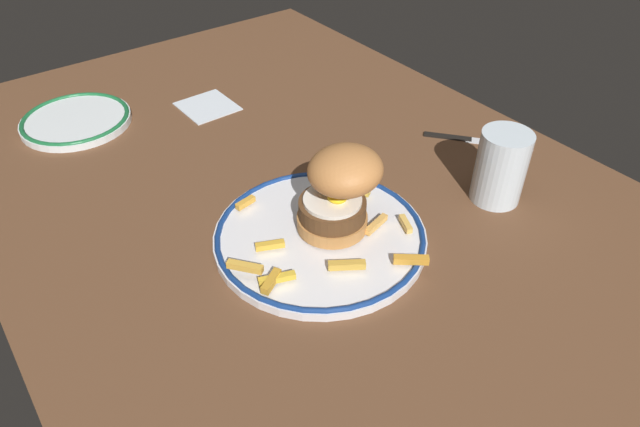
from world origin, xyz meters
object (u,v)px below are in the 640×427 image
at_px(side_plate, 76,120).
at_px(napkin, 207,106).
at_px(burger, 340,189).
at_px(water_glass, 500,171).
at_px(knife, 469,139).
at_px(dinner_plate, 320,235).

height_order(side_plate, napkin, side_plate).
distance_m(burger, water_glass, 0.25).
distance_m(knife, napkin, 0.47).
height_order(knife, napkin, knife).
bearing_deg(dinner_plate, burger, 79.13).
xyz_separation_m(dinner_plate, water_glass, (0.08, 0.26, 0.04)).
xyz_separation_m(burger, water_glass, (0.07, 0.23, -0.03)).
bearing_deg(dinner_plate, napkin, 172.61).
relative_size(burger, napkin, 1.40).
bearing_deg(burger, dinner_plate, -100.87).
bearing_deg(side_plate, napkin, 68.96).
xyz_separation_m(burger, knife, (-0.06, 0.32, -0.07)).
relative_size(dinner_plate, burger, 2.04).
relative_size(water_glass, napkin, 1.09).
xyz_separation_m(dinner_plate, side_plate, (-0.50, -0.16, -0.00)).
xyz_separation_m(water_glass, napkin, (-0.50, -0.21, -0.04)).
bearing_deg(knife, dinner_plate, -81.68).
xyz_separation_m(side_plate, knife, (0.45, 0.51, -0.01)).
bearing_deg(napkin, knife, 39.00).
xyz_separation_m(burger, side_plate, (-0.51, -0.19, -0.07)).
xyz_separation_m(side_plate, napkin, (0.08, 0.21, -0.01)).
relative_size(burger, water_glass, 1.28).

